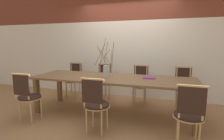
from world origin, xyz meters
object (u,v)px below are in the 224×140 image
dining_table (112,81)px  vase_centerpiece (106,70)px  book_stack (149,78)px  chair_far_center (140,83)px  chair_near_center (189,113)px

dining_table → vase_centerpiece: (-0.13, 0.03, 0.22)m
vase_centerpiece → book_stack: size_ratio=3.21×
dining_table → book_stack: (0.72, 0.14, 0.09)m
chair_far_center → book_stack: 0.77m
dining_table → chair_near_center: (1.36, -0.80, -0.18)m
chair_near_center → book_stack: bearing=124.2°
book_stack → dining_table: bearing=-169.0°
dining_table → chair_far_center: (0.44, 0.80, -0.18)m
vase_centerpiece → book_stack: vase_centerpiece is taller
chair_far_center → dining_table: bearing=61.2°
chair_near_center → chair_far_center: size_ratio=1.00×
chair_near_center → chair_far_center: (-0.92, 1.61, 0.00)m
chair_far_center → vase_centerpiece: bearing=53.4°
chair_far_center → vase_centerpiece: vase_centerpiece is taller
chair_near_center → vase_centerpiece: bearing=150.7°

